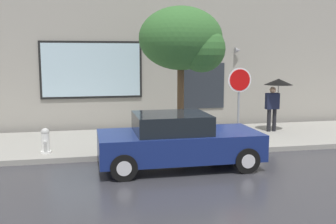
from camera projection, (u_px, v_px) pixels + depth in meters
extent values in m
plane|color=#333338|center=(199.00, 166.00, 10.42)|extent=(60.00, 60.00, 0.00)
cube|color=gray|center=(174.00, 140.00, 13.31)|extent=(20.00, 4.00, 0.15)
cube|color=#9E998E|center=(160.00, 40.00, 15.25)|extent=(20.00, 0.40, 7.00)
cube|color=black|center=(92.00, 70.00, 14.65)|extent=(3.74, 0.06, 2.12)
cube|color=silver|center=(92.00, 70.00, 14.63)|extent=(3.58, 0.03, 1.96)
cube|color=#262B33|center=(202.00, 86.00, 15.63)|extent=(1.80, 0.04, 1.80)
cone|color=#99999E|center=(238.00, 50.00, 15.59)|extent=(0.22, 0.24, 0.24)
cube|color=navy|center=(179.00, 145.00, 10.22)|extent=(4.14, 1.82, 0.67)
cube|color=black|center=(171.00, 123.00, 10.10)|extent=(1.86, 1.60, 0.49)
cylinder|color=black|center=(223.00, 145.00, 11.38)|extent=(0.64, 0.22, 0.64)
cylinder|color=silver|center=(223.00, 145.00, 11.38)|extent=(0.35, 0.24, 0.35)
cylinder|color=black|center=(247.00, 160.00, 9.76)|extent=(0.64, 0.22, 0.64)
cylinder|color=silver|center=(247.00, 160.00, 9.76)|extent=(0.35, 0.24, 0.35)
cylinder|color=black|center=(118.00, 150.00, 10.76)|extent=(0.64, 0.22, 0.64)
cylinder|color=silver|center=(118.00, 150.00, 10.76)|extent=(0.35, 0.24, 0.35)
cylinder|color=black|center=(124.00, 167.00, 9.14)|extent=(0.64, 0.22, 0.64)
cylinder|color=silver|center=(124.00, 167.00, 9.14)|extent=(0.35, 0.24, 0.35)
cylinder|color=white|center=(46.00, 143.00, 11.14)|extent=(0.22, 0.22, 0.60)
sphere|color=#BBBBB7|center=(45.00, 132.00, 11.09)|extent=(0.23, 0.23, 0.23)
cylinder|color=#BBBBB7|center=(45.00, 143.00, 10.98)|extent=(0.09, 0.12, 0.09)
cylinder|color=#BBBBB7|center=(46.00, 140.00, 11.29)|extent=(0.09, 0.12, 0.09)
cylinder|color=white|center=(46.00, 152.00, 11.17)|extent=(0.30, 0.30, 0.06)
cylinder|color=black|center=(269.00, 120.00, 14.32)|extent=(0.14, 0.14, 0.82)
cylinder|color=black|center=(274.00, 120.00, 14.36)|extent=(0.14, 0.14, 0.82)
cube|color=#191E38|center=(272.00, 101.00, 14.24)|extent=(0.48, 0.22, 0.58)
sphere|color=tan|center=(273.00, 90.00, 14.18)|extent=(0.22, 0.22, 0.22)
cylinder|color=#4C4C51|center=(278.00, 94.00, 14.25)|extent=(0.02, 0.02, 0.90)
cone|color=black|center=(279.00, 82.00, 14.19)|extent=(1.02, 1.02, 0.22)
cylinder|color=#4C3823|center=(181.00, 102.00, 12.49)|extent=(0.21, 0.21, 2.55)
ellipsoid|color=#33662D|center=(181.00, 38.00, 12.21)|extent=(2.62, 2.22, 1.96)
sphere|color=#33662D|center=(202.00, 49.00, 12.06)|extent=(1.44, 1.44, 1.44)
cylinder|color=gray|center=(238.00, 106.00, 12.35)|extent=(0.07, 0.07, 2.34)
cylinder|color=white|center=(240.00, 80.00, 12.19)|extent=(0.76, 0.02, 0.76)
cylinder|color=red|center=(240.00, 80.00, 12.18)|extent=(0.66, 0.02, 0.66)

